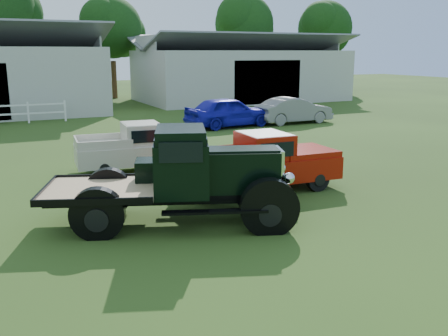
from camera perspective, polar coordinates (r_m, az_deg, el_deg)
name	(u,v)px	position (r m, az deg, el deg)	size (l,w,h in m)	color
ground	(238,223)	(11.83, 1.64, -6.25)	(120.00, 120.00, 0.00)	#273C14
shed_right	(240,68)	(41.59, 1.88, 11.34)	(16.80, 9.20, 5.20)	#9D9D9D
tree_c	(112,44)	(44.10, -12.63, 13.61)	(5.40, 5.40, 9.00)	black
tree_d	(244,40)	(49.64, 2.30, 14.41)	(6.00, 6.00, 10.00)	black
tree_e	(324,43)	(52.21, 11.39, 13.83)	(5.70, 5.70, 9.50)	black
vintage_flatbed	(177,176)	(11.57, -5.44, -0.93)	(5.68, 2.25, 2.25)	black
red_pickup	(261,162)	(14.38, 4.27, 0.74)	(4.65, 1.79, 1.70)	#951307
white_pickup	(140,148)	(16.96, -9.63, 2.32)	(4.32, 1.68, 1.59)	beige
misc_car_blue	(228,112)	(26.63, 0.51, 6.43)	(1.90, 4.72, 1.61)	#1414A5
misc_car_grey	(294,110)	(28.35, 8.00, 6.55)	(1.52, 4.37, 1.44)	slate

